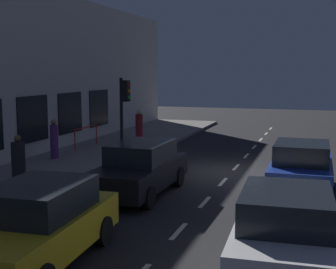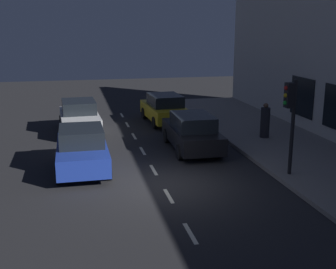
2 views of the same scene
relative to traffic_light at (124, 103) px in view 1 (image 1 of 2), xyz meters
The scene contains 13 objects.
ground_plane 5.06m from the traffic_light, behind, with size 60.00×60.00×0.00m, color #232326.
sidewalk 3.05m from the traffic_light, ahead, with size 4.50×32.00×0.15m.
building_facade 4.56m from the traffic_light, ahead, with size 0.65×32.00×7.30m.
lane_centre_line 5.10m from the traffic_light, behind, with size 0.12×27.20×0.01m.
traffic_light is the anchor object (origin of this frame).
parked_car_0 10.12m from the traffic_light, 103.47° to the left, with size 2.09×4.28×1.58m.
parked_car_1 7.58m from the traffic_light, 160.48° to the left, with size 1.90×4.01×1.58m.
parked_car_2 11.13m from the traffic_light, 129.06° to the left, with size 2.07×4.24×1.58m.
parked_car_3 5.04m from the traffic_light, 118.83° to the left, with size 1.90×4.39×1.58m.
pedestrian_0 5.44m from the traffic_light, 73.79° to the left, with size 0.52×0.52×1.62m.
pedestrian_1 5.85m from the traffic_light, 74.35° to the right, with size 0.53×0.53×1.60m.
pedestrian_2 3.36m from the traffic_light, 10.01° to the left, with size 0.44×0.44×1.63m.
red_railing 4.22m from the traffic_light, 38.88° to the right, with size 0.05×2.20×0.97m.
Camera 1 is at (-3.06, 17.01, 3.75)m, focal length 50.32 mm.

